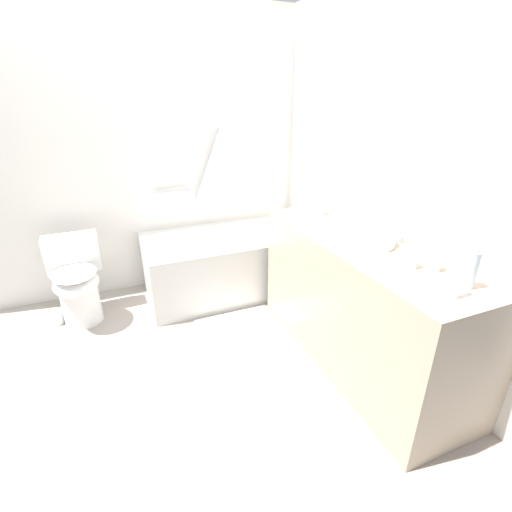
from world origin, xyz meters
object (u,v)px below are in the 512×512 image
sink_faucet (392,234)px  water_bottle_0 (471,269)px  soap_dish (458,292)px  water_bottle_2 (314,196)px  water_bottle_1 (319,202)px  water_bottle_4 (345,218)px  bath_mat (238,324)px  drinking_glass_0 (410,257)px  toilet_paper_roll (57,317)px  sink_basin (367,238)px  water_bottle_3 (335,208)px  bathtub (230,260)px  drinking_glass_1 (434,261)px  toilet (77,281)px

sink_faucet → water_bottle_0: water_bottle_0 is taller
soap_dish → water_bottle_2: bearing=87.2°
water_bottle_1 → water_bottle_4: (-0.04, -0.37, -0.01)m
water_bottle_1 → water_bottle_2: water_bottle_2 is taller
soap_dish → bath_mat: soap_dish is taller
water_bottle_4 → drinking_glass_0: water_bottle_4 is taller
water_bottle_4 → toilet_paper_roll: bearing=151.4°
water_bottle_1 → sink_faucet: bearing=-75.5°
drinking_glass_0 → sink_faucet: bearing=60.6°
sink_basin → water_bottle_0: size_ratio=1.62×
sink_faucet → toilet_paper_roll: 2.50m
drinking_glass_0 → bath_mat: size_ratio=0.18×
sink_faucet → water_bottle_3: water_bottle_3 is taller
sink_faucet → water_bottle_0: bearing=-99.9°
bathtub → drinking_glass_1: bathtub is taller
drinking_glass_0 → soap_dish: drinking_glass_0 is taller
soap_dish → bath_mat: (-0.56, 1.28, -0.83)m
bathtub → water_bottle_3: (0.44, -0.87, 0.67)m
water_bottle_4 → bath_mat: bearing=142.0°
water_bottle_2 → soap_dish: bearing=-92.8°
sink_faucet → bath_mat: sink_faucet is taller
sink_faucet → water_bottle_1: (-0.15, 0.58, 0.07)m
water_bottle_3 → drinking_glass_0: (-0.03, -0.70, -0.06)m
water_bottle_4 → drinking_glass_1: (0.08, -0.63, -0.04)m
sink_faucet → water_bottle_4: 0.29m
water_bottle_0 → soap_dish: bearing=-160.9°
water_bottle_1 → soap_dish: bearing=-91.9°
bath_mat → sink_faucet: bearing=-41.0°
water_bottle_4 → water_bottle_1: bearing=84.0°
bathtub → toilet: bearing=-178.7°
bathtub → water_bottle_4: (0.42, -1.02, 0.64)m
bathtub → soap_dish: 1.99m
water_bottle_3 → drinking_glass_1: (0.05, -0.78, -0.06)m
soap_dish → toilet_paper_roll: soap_dish is taller
water_bottle_0 → bath_mat: size_ratio=0.32×
drinking_glass_1 → soap_dish: drinking_glass_1 is taller
sink_basin → water_bottle_3: bearing=87.1°
toilet → drinking_glass_1: drinking_glass_1 is taller
water_bottle_4 → water_bottle_3: bearing=80.6°
bath_mat → toilet_paper_roll: (-1.27, 0.56, 0.05)m
sink_faucet → water_bottle_1: bearing=104.5°
toilet → water_bottle_2: (1.71, -0.51, 0.61)m
water_bottle_3 → sink_basin: bearing=-92.9°
soap_dish → drinking_glass_0: bearing=90.1°
sink_basin → water_bottle_1: (0.03, 0.58, 0.06)m
toilet → water_bottle_3: 1.97m
water_bottle_0 → soap_dish: size_ratio=2.15×
bathtub → water_bottle_2: bathtub is taller
water_bottle_4 → toilet_paper_roll: (-1.84, 1.00, -0.87)m
water_bottle_2 → water_bottle_3: 0.33m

